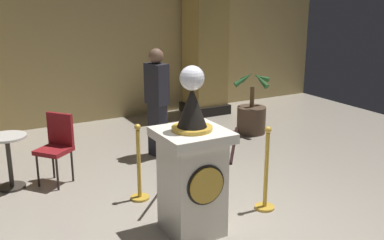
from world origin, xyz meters
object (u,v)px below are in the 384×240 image
object	(u,v)px
stanchion_far	(139,174)
potted_palm_right	(251,116)
cafe_table	(9,155)
bystander_guest	(157,100)
stanchion_near	(266,181)
cafe_chair_red	(57,142)
pedestal_clock	(192,170)

from	to	relation	value
stanchion_far	potted_palm_right	xyz separation A→B (m)	(2.92, 1.64, -0.01)
stanchion_far	cafe_table	distance (m)	1.79
potted_palm_right	bystander_guest	distance (m)	2.14
potted_palm_right	bystander_guest	size ratio (longest dim) A/B	0.69
stanchion_near	cafe_chair_red	bearing A→B (deg)	134.47
pedestal_clock	stanchion_near	xyz separation A→B (m)	(1.04, 0.06, -0.36)
pedestal_clock	cafe_chair_red	size ratio (longest dim) A/B	1.90
pedestal_clock	bystander_guest	xyz separation A→B (m)	(0.69, 2.39, 0.19)
stanchion_near	stanchion_far	xyz separation A→B (m)	(-1.22, 0.98, -0.02)
stanchion_far	pedestal_clock	bearing A→B (deg)	-79.83
bystander_guest	cafe_table	bearing A→B (deg)	-174.57
stanchion_near	potted_palm_right	bearing A→B (deg)	57.07
potted_palm_right	cafe_table	world-z (taller)	potted_palm_right
bystander_guest	cafe_chair_red	bearing A→B (deg)	-169.10
stanchion_far	cafe_chair_red	distance (m)	1.31
pedestal_clock	stanchion_far	size ratio (longest dim) A/B	1.85
stanchion_near	cafe_chair_red	world-z (taller)	stanchion_near
pedestal_clock	potted_palm_right	size ratio (longest dim) A/B	1.56
bystander_guest	cafe_table	world-z (taller)	bystander_guest
potted_palm_right	cafe_table	xyz separation A→B (m)	(-4.29, -0.50, 0.13)
pedestal_clock	stanchion_near	distance (m)	1.10
stanchion_near	stanchion_far	size ratio (longest dim) A/B	1.05
bystander_guest	stanchion_far	bearing A→B (deg)	-123.00
cafe_table	pedestal_clock	bearing A→B (deg)	-54.48
stanchion_near	potted_palm_right	world-z (taller)	potted_palm_right
stanchion_far	cafe_table	size ratio (longest dim) A/B	1.35
stanchion_near	cafe_table	distance (m)	3.35
stanchion_near	cafe_chair_red	size ratio (longest dim) A/B	1.08
stanchion_near	cafe_table	world-z (taller)	stanchion_near
pedestal_clock	stanchion_near	world-z (taller)	pedestal_clock
bystander_guest	pedestal_clock	bearing A→B (deg)	-106.17
cafe_table	stanchion_far	bearing A→B (deg)	-39.82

